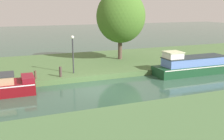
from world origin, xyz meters
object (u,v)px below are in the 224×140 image
willow_tree_left (121,17)px  lamp_post (73,50)px  maroon_narrowboat (0,86)px  forest_barge (195,65)px  mooring_post_far (60,72)px  mooring_post_near (35,75)px

willow_tree_left → lamp_post: (-5.34, -3.59, -2.16)m
willow_tree_left → maroon_narrowboat: bearing=-151.5°
lamp_post → maroon_narrowboat: bearing=-157.9°
forest_barge → mooring_post_far: (-10.45, 1.37, 0.11)m
mooring_post_near → mooring_post_far: bearing=0.0°
forest_barge → lamp_post: bearing=167.7°
willow_tree_left → mooring_post_far: (-6.43, -4.26, -3.57)m
mooring_post_near → mooring_post_far: mooring_post_far is taller
maroon_narrowboat → mooring_post_near: 2.62m
willow_tree_left → lamp_post: willow_tree_left is taller
lamp_post → mooring_post_far: size_ratio=3.88×
lamp_post → forest_barge: bearing=-12.3°
willow_tree_left → forest_barge: bearing=-54.5°
forest_barge → mooring_post_near: size_ratio=12.42×
maroon_narrowboat → mooring_post_far: bearing=19.2°
forest_barge → willow_tree_left: size_ratio=1.15×
willow_tree_left → mooring_post_near: size_ratio=10.80×
mooring_post_near → willow_tree_left: bearing=27.6°
maroon_narrowboat → mooring_post_near: (2.23, 1.37, 0.15)m
forest_barge → lamp_post: size_ratio=2.60×
forest_barge → willow_tree_left: (-4.01, 5.63, 3.68)m
mooring_post_near → mooring_post_far: 1.72m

